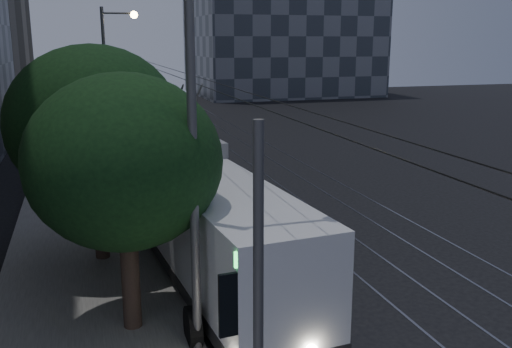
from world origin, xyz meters
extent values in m
plane|color=black|center=(0.00, 0.00, 0.00)|extent=(120.00, 120.00, 0.00)
cube|color=slate|center=(-7.50, 20.00, 0.07)|extent=(5.00, 90.00, 0.15)
cube|color=gray|center=(0.28, 20.00, 0.01)|extent=(0.08, 90.00, 0.02)
cube|color=gray|center=(1.72, 20.00, 0.01)|extent=(0.08, 90.00, 0.02)
cube|color=gray|center=(3.28, 20.00, 0.01)|extent=(0.08, 90.00, 0.02)
cube|color=gray|center=(4.72, 20.00, 0.01)|extent=(0.08, 90.00, 0.02)
cylinder|color=black|center=(-3.85, 20.00, 5.60)|extent=(0.02, 90.00, 0.02)
cylinder|color=black|center=(-3.15, 20.00, 5.60)|extent=(0.02, 90.00, 0.02)
cylinder|color=#575659|center=(-5.30, -10.00, 3.00)|extent=(0.14, 0.14, 6.00)
cylinder|color=#575659|center=(-5.30, 10.00, 3.00)|extent=(0.14, 0.14, 6.00)
cylinder|color=#575659|center=(-5.30, 30.00, 3.00)|extent=(0.14, 0.14, 6.00)
cylinder|color=#575659|center=(-5.30, 50.00, 3.00)|extent=(0.14, 0.14, 6.00)
cube|color=silver|center=(-4.02, -0.93, 1.76)|extent=(3.57, 12.08, 2.83)
cube|color=black|center=(-4.02, -0.93, 0.50)|extent=(3.61, 12.12, 0.35)
cube|color=black|center=(-4.02, -0.44, 1.88)|extent=(3.41, 9.61, 1.04)
cube|color=black|center=(-4.02, -6.85, 2.03)|extent=(2.23, 0.28, 1.29)
cube|color=black|center=(-4.02, 4.99, 1.98)|extent=(2.03, 0.26, 0.99)
cube|color=#28F158|center=(-4.02, -6.85, 2.93)|extent=(1.59, 0.20, 0.32)
cube|color=gray|center=(-4.02, 2.04, 3.42)|extent=(2.31, 2.36, 0.50)
cylinder|color=#575659|center=(-4.31, 3.08, 4.44)|extent=(0.06, 4.49, 2.38)
cylinder|color=#575659|center=(-3.72, 3.08, 4.44)|extent=(0.06, 4.49, 2.38)
cylinder|color=black|center=(-5.23, -4.74, 0.50)|extent=(0.30, 0.99, 0.99)
cylinder|color=black|center=(-2.80, -4.74, 0.50)|extent=(0.30, 0.99, 0.99)
cylinder|color=black|center=(-5.23, 1.68, 0.50)|extent=(0.30, 0.99, 0.99)
cylinder|color=black|center=(-2.80, 1.68, 0.50)|extent=(0.30, 0.99, 0.99)
cylinder|color=black|center=(-5.23, 3.59, 0.50)|extent=(0.30, 0.99, 0.99)
cylinder|color=black|center=(-2.80, 3.59, 0.50)|extent=(0.30, 0.99, 0.99)
imported|color=#B4B6BC|center=(-2.70, 8.32, 0.77)|extent=(4.65, 6.14, 1.55)
imported|color=#B3B3B8|center=(-3.75, 14.97, 0.62)|extent=(2.17, 3.87, 1.24)
imported|color=silver|center=(-4.02, 21.70, 0.79)|extent=(2.76, 5.63, 1.57)
imported|color=silver|center=(-3.32, 25.39, 0.78)|extent=(2.08, 4.88, 1.57)
imported|color=white|center=(-2.70, 31.56, 0.74)|extent=(3.02, 4.66, 1.47)
cylinder|color=black|center=(-6.50, -3.61, 1.28)|extent=(0.44, 0.44, 2.56)
ellipsoid|color=black|center=(-6.50, -3.61, 4.24)|extent=(4.50, 4.50, 4.05)
cylinder|color=black|center=(-7.00, 1.26, 1.25)|extent=(0.44, 0.44, 2.49)
ellipsoid|color=black|center=(-7.00, 1.26, 4.47)|extent=(5.28, 5.28, 4.75)
cylinder|color=black|center=(-6.50, 14.00, 1.38)|extent=(0.44, 0.44, 2.77)
ellipsoid|color=black|center=(-6.50, 14.00, 4.48)|extent=(4.56, 4.56, 4.10)
cylinder|color=black|center=(-7.00, 19.28, 1.31)|extent=(0.44, 0.44, 2.63)
ellipsoid|color=black|center=(-7.00, 19.28, 4.42)|extent=(4.77, 4.77, 4.29)
cylinder|color=black|center=(-6.50, 27.09, 1.16)|extent=(0.44, 0.44, 2.33)
ellipsoid|color=black|center=(-6.50, 27.09, 3.99)|extent=(4.42, 4.42, 3.98)
cylinder|color=black|center=(-6.50, 38.69, 1.15)|extent=(0.44, 0.44, 2.29)
ellipsoid|color=black|center=(-6.50, 38.69, 3.82)|extent=(4.07, 4.07, 3.66)
cylinder|color=#575659|center=(-5.20, -5.11, 4.93)|extent=(0.20, 0.20, 9.87)
cylinder|color=#575659|center=(-5.80, 19.13, 4.41)|extent=(0.20, 0.20, 8.82)
cylinder|color=#575659|center=(-4.83, 19.13, 8.47)|extent=(1.94, 0.12, 0.12)
sphere|color=#FFDE8C|center=(-3.95, 19.13, 8.38)|extent=(0.44, 0.44, 0.44)
camera|label=1|loc=(-7.37, -16.60, 6.95)|focal=40.00mm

